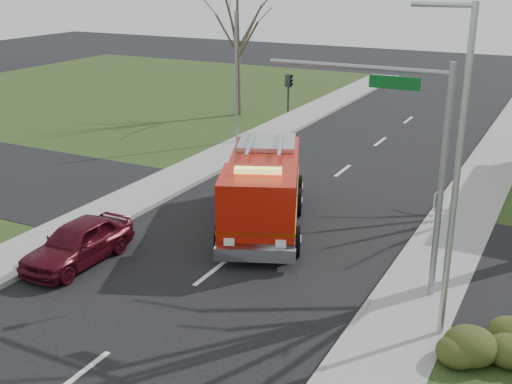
% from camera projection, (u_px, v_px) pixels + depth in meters
% --- Properties ---
extents(ground, '(120.00, 120.00, 0.00)m').
position_uv_depth(ground, '(211.00, 273.00, 20.18)').
color(ground, black).
rests_on(ground, ground).
extents(sidewalk_right, '(2.40, 80.00, 0.15)m').
position_uv_depth(sidewalk_right, '(406.00, 317.00, 17.47)').
color(sidewalk_right, gray).
rests_on(sidewalk_right, ground).
extents(sidewalk_left, '(2.40, 80.00, 0.15)m').
position_uv_depth(sidewalk_left, '(62.00, 235.00, 22.83)').
color(sidewalk_left, gray).
rests_on(sidewalk_left, ground).
extents(bare_tree_left, '(4.50, 4.50, 9.00)m').
position_uv_depth(bare_tree_left, '(238.00, 28.00, 39.43)').
color(bare_tree_left, '#3F3325').
rests_on(bare_tree_left, ground).
extents(traffic_signal_mast, '(5.29, 0.18, 6.80)m').
position_uv_depth(traffic_signal_mast, '(398.00, 136.00, 17.63)').
color(traffic_signal_mast, gray).
rests_on(traffic_signal_mast, ground).
extents(streetlight_pole, '(1.48, 0.16, 8.40)m').
position_uv_depth(streetlight_pole, '(455.00, 170.00, 15.17)').
color(streetlight_pole, '#B7BABF').
rests_on(streetlight_pole, ground).
extents(utility_pole_far, '(0.14, 0.14, 7.00)m').
position_uv_depth(utility_pole_far, '(236.00, 80.00, 33.70)').
color(utility_pole_far, gray).
rests_on(utility_pole_far, ground).
extents(fire_engine, '(5.21, 7.84, 3.00)m').
position_uv_depth(fire_engine, '(263.00, 192.00, 23.31)').
color(fire_engine, '#AF1408').
rests_on(fire_engine, ground).
extents(parked_car_maroon, '(1.70, 4.16, 1.41)m').
position_uv_depth(parked_car_maroon, '(78.00, 242.00, 20.65)').
color(parked_car_maroon, '#450B14').
rests_on(parked_car_maroon, ground).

